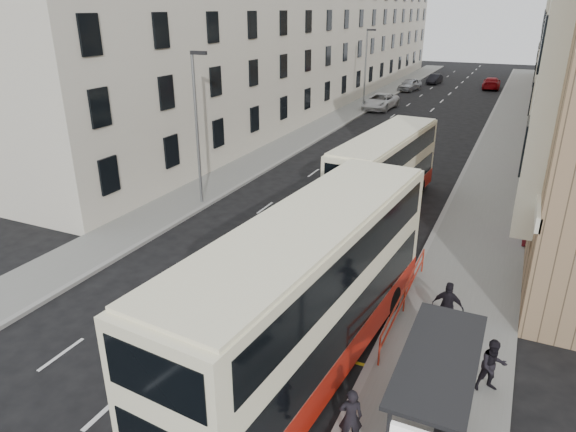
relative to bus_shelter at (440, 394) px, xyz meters
The scene contains 20 objects.
ground 8.62m from the bus_shelter, behind, with size 200.00×200.00×0.00m, color black.
pavement_right 30.46m from the bus_shelter, 90.65° to the left, with size 4.00×120.00×0.15m, color slate.
pavement_left 34.34m from the bus_shelter, 117.53° to the left, with size 3.00×120.00×0.15m, color slate.
kerb_right 30.55m from the bus_shelter, 94.41° to the left, with size 0.25×120.00×0.15m, color gray.
kerb_left 33.67m from the bus_shelter, 115.26° to the left, with size 0.25×120.00×0.15m, color gray.
road_markings 46.20m from the bus_shelter, 100.42° to the left, with size 10.00×110.00×0.01m, color silver, non-canonical shape.
terrace_left 50.98m from the bus_shelter, 115.38° to the left, with size 9.18×79.00×13.25m.
bus_shelter is the anchor object (origin of this frame).
guard_railing 6.61m from the bus_shelter, 108.82° to the left, with size 0.06×6.56×1.01m.
street_lamp_near 19.38m from the bus_shelter, 139.86° to the left, with size 0.93×0.18×8.00m.
street_lamp_far 44.94m from the bus_shelter, 109.12° to the left, with size 0.93×0.18×8.00m.
double_decker_front 4.64m from the bus_shelter, 152.11° to the left, with size 3.82×12.45×4.89m.
double_decker_rear 16.65m from the bus_shelter, 109.14° to the left, with size 3.27×10.63×4.17m.
pedestrian_near 2.29m from the bus_shelter, behind, with size 0.59×0.38×1.61m, color black.
pedestrian_mid 3.53m from the bus_shelter, 72.28° to the left, with size 0.78×0.61×1.61m, color black.
pedestrian_far 5.80m from the bus_shelter, 95.88° to the left, with size 1.02×0.43×1.75m, color black.
white_van 46.53m from the bus_shelter, 106.93° to the left, with size 2.69×5.83×1.62m, color silver.
car_silver 60.35m from the bus_shelter, 102.97° to the left, with size 1.83×4.55×1.55m, color #ABAEB4.
car_dark 67.82m from the bus_shelter, 100.00° to the left, with size 1.39×3.99×1.31m, color black.
car_red 65.01m from the bus_shelter, 93.55° to the left, with size 2.15×5.29×1.54m, color #90060A.
Camera 1 is at (9.08, -10.06, 10.14)m, focal length 32.00 mm.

